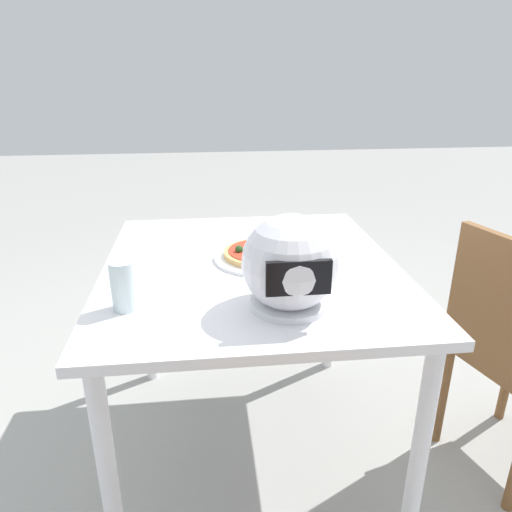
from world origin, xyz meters
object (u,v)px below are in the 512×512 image
motorcycle_helmet (290,265)px  chair_side (511,347)px  dining_table (251,288)px  drinking_glass (124,285)px  pizza (262,252)px

motorcycle_helmet → chair_side: motorcycle_helmet is taller
dining_table → motorcycle_helmet: motorcycle_helmet is taller
dining_table → drinking_glass: bearing=36.4°
pizza → motorcycle_helmet: motorcycle_helmet is taller
dining_table → chair_side: (-0.85, 0.20, -0.17)m
dining_table → drinking_glass: size_ratio=7.79×
dining_table → chair_side: 0.89m
pizza → motorcycle_helmet: bearing=95.0°
drinking_glass → pizza: bearing=-142.1°
dining_table → pizza: 0.13m
pizza → motorcycle_helmet: size_ratio=0.97×
pizza → drinking_glass: (0.41, 0.32, 0.04)m
dining_table → motorcycle_helmet: bearing=103.2°
dining_table → chair_side: chair_side is taller
motorcycle_helmet → drinking_glass: (0.44, -0.04, -0.06)m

